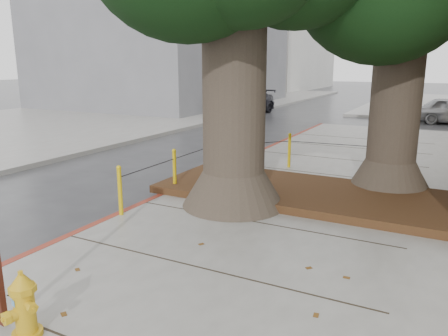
# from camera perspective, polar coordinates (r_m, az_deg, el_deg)

# --- Properties ---
(ground) EXTENTS (140.00, 140.00, 0.00)m
(ground) POSITION_cam_1_polar(r_m,az_deg,el_deg) (6.52, -7.16, -13.02)
(ground) COLOR #28282B
(ground) RESTS_ON ground
(sidewalk_opposite) EXTENTS (14.00, 60.00, 0.15)m
(sidewalk_opposite) POSITION_cam_1_polar(r_m,az_deg,el_deg) (22.98, -22.04, 5.45)
(sidewalk_opposite) COLOR slate
(sidewalk_opposite) RESTS_ON ground
(curb_red) EXTENTS (0.14, 26.00, 0.16)m
(curb_red) POSITION_cam_1_polar(r_m,az_deg,el_deg) (9.47, -8.58, -4.02)
(curb_red) COLOR maroon
(curb_red) RESTS_ON ground
(planter_bed) EXTENTS (6.40, 2.60, 0.16)m
(planter_bed) POSITION_cam_1_polar(r_m,az_deg,el_deg) (9.40, 11.11, -3.27)
(planter_bed) COLOR black
(planter_bed) RESTS_ON sidewalk_main
(building_far_grey) EXTENTS (12.00, 16.00, 12.00)m
(building_far_grey) POSITION_cam_1_polar(r_m,az_deg,el_deg) (32.62, -7.30, 18.85)
(building_far_grey) COLOR slate
(building_far_grey) RESTS_ON ground
(building_far_white) EXTENTS (12.00, 18.00, 15.00)m
(building_far_white) POSITION_cam_1_polar(r_m,az_deg,el_deg) (53.97, 5.53, 18.33)
(building_far_white) COLOR silver
(building_far_white) RESTS_ON ground
(bollard_ring) EXTENTS (3.79, 5.39, 0.95)m
(bollard_ring) POSITION_cam_1_polar(r_m,az_deg,el_deg) (10.33, 2.57, 0.97)
(bollard_ring) COLOR gold
(bollard_ring) RESTS_ON sidewalk_main
(fire_hydrant) EXTENTS (0.39, 0.38, 0.73)m
(fire_hydrant) POSITION_cam_1_polar(r_m,az_deg,el_deg) (5.09, -24.69, -15.93)
(fire_hydrant) COLOR gold
(fire_hydrant) RESTS_ON sidewalk_main
(car_dark) EXTENTS (2.23, 4.83, 1.37)m
(car_dark) POSITION_cam_1_polar(r_m,az_deg,el_deg) (25.89, 2.97, 8.56)
(car_dark) COLOR black
(car_dark) RESTS_ON ground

